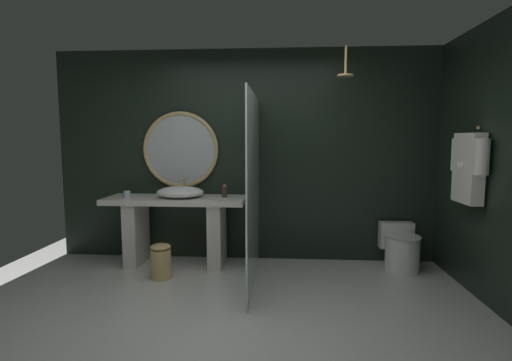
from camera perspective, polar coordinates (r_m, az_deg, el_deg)
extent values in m
plane|color=silver|center=(3.33, -4.33, -20.92)|extent=(5.76, 5.76, 0.00)
cube|color=black|center=(4.85, -1.22, 3.66)|extent=(4.80, 0.10, 2.60)
cube|color=black|center=(4.16, 31.35, 2.33)|extent=(0.10, 2.47, 2.60)
cube|color=silver|center=(4.70, -11.76, -2.81)|extent=(1.66, 0.58, 0.06)
cube|color=silver|center=(4.94, -17.22, -7.39)|extent=(0.16, 0.49, 0.76)
cube|color=silver|center=(4.68, -5.75, -7.89)|extent=(0.16, 0.49, 0.76)
ellipsoid|color=white|center=(4.65, -11.12, -1.69)|extent=(0.55, 0.46, 0.13)
cylinder|color=tan|center=(4.84, -10.49, -0.84)|extent=(0.02, 0.02, 0.22)
cylinder|color=tan|center=(4.76, -10.73, 0.26)|extent=(0.02, 0.14, 0.02)
cylinder|color=silver|center=(4.83, -18.49, -1.91)|extent=(0.08, 0.08, 0.08)
cylinder|color=#3D3323|center=(4.60, -4.66, -1.69)|extent=(0.06, 0.06, 0.13)
cylinder|color=tan|center=(4.59, -4.67, -0.74)|extent=(0.03, 0.03, 0.02)
torus|color=tan|center=(4.91, -11.06, 4.46)|extent=(0.95, 0.05, 0.95)
cylinder|color=#B2BCC1|center=(4.92, -11.03, 4.46)|extent=(0.88, 0.01, 0.88)
cube|color=silver|center=(4.03, -0.38, -1.36)|extent=(0.02, 1.59, 1.97)
cylinder|color=tan|center=(4.38, 13.08, 16.98)|extent=(0.02, 0.02, 0.31)
cylinder|color=tan|center=(4.35, 13.03, 14.85)|extent=(0.17, 0.17, 0.02)
sphere|color=tan|center=(4.24, 29.96, 6.78)|extent=(0.04, 0.04, 0.04)
cube|color=silver|center=(4.22, 28.83, 1.60)|extent=(0.12, 0.42, 0.67)
cylinder|color=silver|center=(4.00, 30.32, 3.04)|extent=(0.13, 0.13, 0.33)
cylinder|color=silver|center=(4.42, 27.64, 3.41)|extent=(0.13, 0.13, 0.33)
sphere|color=silver|center=(4.18, 27.92, 2.08)|extent=(0.07, 0.07, 0.07)
cylinder|color=white|center=(4.79, 20.74, -10.11)|extent=(0.38, 0.38, 0.41)
ellipsoid|color=white|center=(4.74, 20.84, -7.64)|extent=(0.40, 0.44, 0.02)
cube|color=white|center=(4.99, 19.95, -7.56)|extent=(0.39, 0.14, 0.31)
cylinder|color=tan|center=(4.41, -13.84, -11.84)|extent=(0.22, 0.22, 0.32)
ellipsoid|color=tan|center=(4.36, -13.90, -9.47)|extent=(0.22, 0.22, 0.07)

